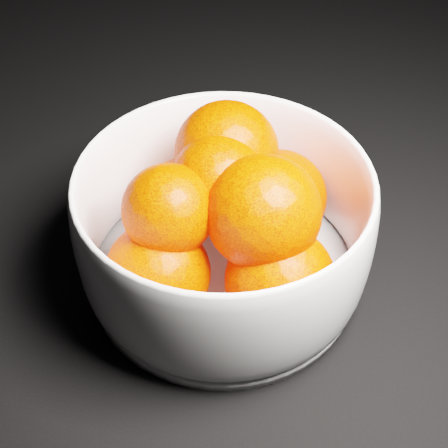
{
  "coord_description": "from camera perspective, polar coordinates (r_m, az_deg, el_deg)",
  "views": [
    {
      "loc": [
        -0.22,
        -0.6,
        0.41
      ],
      "look_at": [
        -0.25,
        -0.25,
        0.06
      ],
      "focal_mm": 50.0,
      "sensor_mm": 36.0,
      "label": 1
    }
  ],
  "objects": [
    {
      "name": "bowl",
      "position": [
        0.49,
        -0.0,
        -0.47
      ],
      "size": [
        0.23,
        0.23,
        0.11
      ],
      "rotation": [
        0.0,
        0.0,
        0.4
      ],
      "color": "white",
      "rests_on": "ground"
    },
    {
      "name": "orange_pile",
      "position": [
        0.48,
        0.48,
        0.97
      ],
      "size": [
        0.17,
        0.17,
        0.13
      ],
      "color": "#FF3001",
      "rests_on": "bowl"
    }
  ]
}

